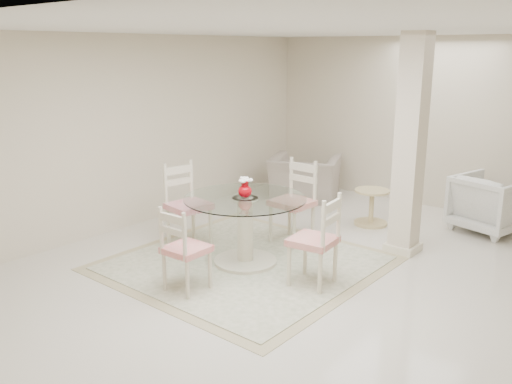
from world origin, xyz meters
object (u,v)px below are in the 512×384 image
Objects in this scene: dining_chair_south at (182,244)px; armchair_white at (490,203)px; red_vase at (245,187)px; dining_chair_north at (296,195)px; column at (410,146)px; dining_chair_west at (185,198)px; dining_table at (245,230)px; recliner_taupe at (305,178)px; dining_chair_east at (319,234)px; side_table at (371,209)px.

dining_chair_south reaches higher than armchair_white.
dining_chair_north is at bearing 90.37° from red_vase.
dining_chair_west is (-2.29, -1.61, -0.72)m from column.
dining_table is 1.38× the size of dining_chair_south.
dining_chair_north reaches higher than armchair_white.
column reaches higher than red_vase.
red_vase reaches higher than recliner_taupe.
dining_chair_south is (0.01, -1.02, -0.40)m from red_vase.
recliner_taupe is at bearing 111.63° from red_vase.
dining_chair_east is 3.57m from recliner_taupe.
column is 2.87m from recliner_taupe.
armchair_white is at bearing 59.50° from red_vase.
column is 11.04× the size of red_vase.
column is 1.87m from armchair_white.
column is at bearing -40.25° from side_table.
dining_chair_south is at bearing -51.14° from dining_chair_east.
red_vase is at bearing -100.55° from side_table.
side_table is (0.43, 2.31, -0.70)m from red_vase.
dining_table is at bearing -128.10° from column.
column reaches higher than dining_table.
dining_chair_south reaches higher than dining_table.
dining_chair_west reaches higher than red_vase.
dining_chair_east is 2.40m from side_table.
dining_chair_south is at bearing -125.14° from dining_chair_west.
dining_chair_north reaches higher than side_table.
armchair_white is 1.68× the size of side_table.
dining_table is at bearing -80.83° from dining_chair_west.
dining_chair_west is at bearing -144.94° from column.
column is at bearing 164.63° from dining_chair_east.
dining_chair_east reaches higher than side_table.
column is 5.15× the size of side_table.
dining_chair_north is 2.79m from armchair_white.
red_vase is (0.00, -0.00, 0.53)m from dining_table.
dining_table is (-1.26, -1.61, -0.93)m from column.
dining_chair_east is at bearing 1.03° from dining_table.
dining_chair_south is (-1.25, -2.63, -0.80)m from column.
dining_chair_west is 4.23m from armchair_white.
dining_chair_south is at bearing -89.37° from red_vase.
dining_chair_south is at bearing -97.18° from side_table.
side_table is (-0.59, 2.29, -0.35)m from dining_chair_east.
dining_chair_west is at bearing 179.83° from dining_table.
side_table is at bearing 79.45° from red_vase.
armchair_white is at bearing 29.68° from side_table.
red_vase reaches higher than armchair_white.
recliner_taupe is (-1.13, 2.86, -0.05)m from dining_table.
dining_chair_south is 3.37m from side_table.
armchair_white is at bearing -33.28° from dining_chair_west.
dining_table is 1.04m from dining_chair_east.
column is 1.78m from dining_chair_east.
column is 2.40× the size of recliner_taupe.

